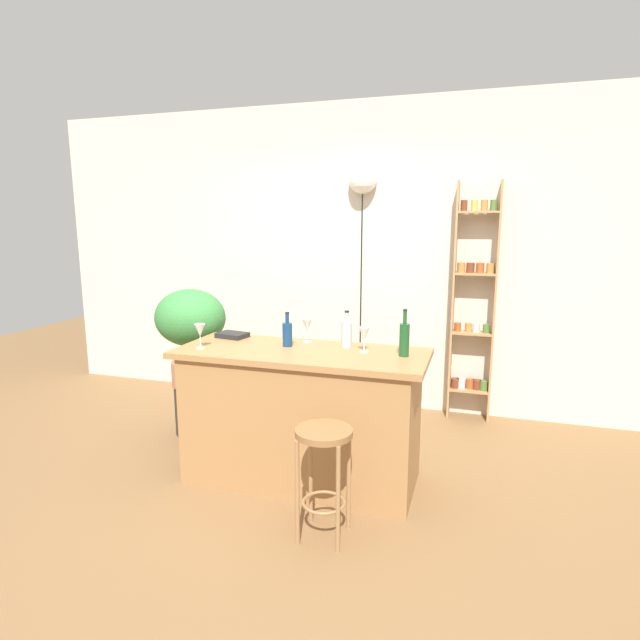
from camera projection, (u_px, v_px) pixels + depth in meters
name	position (u px, v px, depth m)	size (l,w,h in m)	color
ground	(286.00, 499.00, 3.22)	(12.00, 12.00, 0.00)	brown
back_wall	(360.00, 258.00, 4.79)	(6.40, 0.10, 2.80)	beige
kitchen_counter	(302.00, 415.00, 3.42)	(1.64, 0.67, 0.90)	#9E7042
bar_stool	(324.00, 458.00, 2.76)	(0.31, 0.31, 0.63)	#997047
spice_shelf	(473.00, 306.00, 4.42)	(0.36, 0.16, 2.07)	#A87F51
plant_stool	(195.00, 408.00, 4.24)	(0.32, 0.32, 0.41)	#2D2823
potted_plant	(191.00, 326.00, 4.11)	(0.57, 0.52, 0.79)	#A86B4C
bottle_sauce_amber	(347.00, 333.00, 3.41)	(0.07, 0.07, 0.25)	#B2B2B7
bottle_wine_red	(287.00, 334.00, 3.43)	(0.07, 0.07, 0.23)	navy
bottle_spirits_clear	(404.00, 339.00, 3.17)	(0.06, 0.06, 0.30)	#194C23
wine_glass_left	(200.00, 331.00, 3.37)	(0.07, 0.07, 0.16)	silver
wine_glass_center	(307.00, 326.00, 3.55)	(0.07, 0.07, 0.16)	silver
wine_glass_right	(364.00, 335.00, 3.26)	(0.07, 0.07, 0.16)	silver
cookbook	(232.00, 335.00, 3.71)	(0.21, 0.15, 0.04)	black
pendant_globe_light	(363.00, 181.00, 4.55)	(0.26, 0.26, 2.23)	black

